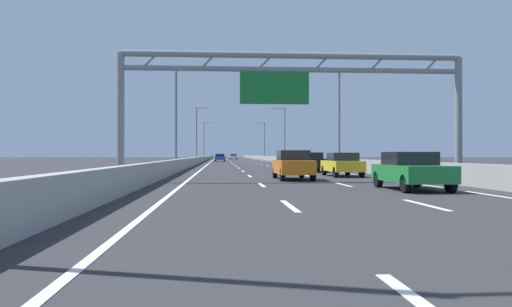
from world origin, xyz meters
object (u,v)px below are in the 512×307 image
at_px(streetlamp_right_distant, 264,138).
at_px(orange_car, 293,165).
at_px(streetlamp_left_mid, 179,111).
at_px(yellow_car, 342,164).
at_px(streetlamp_left_far, 198,131).
at_px(black_car, 312,162).
at_px(streetlamp_right_far, 283,131).
at_px(blue_car, 220,157).
at_px(green_car, 411,170).
at_px(streetlamp_left_distant, 205,138).
at_px(white_car, 234,156).
at_px(streetlamp_right_mid, 337,112).
at_px(sign_gantry, 291,82).

bearing_deg(streetlamp_right_distant, orange_car, -94.03).
relative_size(streetlamp_left_mid, streetlamp_right_distant, 1.00).
bearing_deg(orange_car, yellow_car, 45.77).
height_order(streetlamp_left_far, black_car, streetlamp_left_far).
relative_size(streetlamp_right_far, blue_car, 2.20).
distance_m(streetlamp_left_mid, streetlamp_right_far, 43.46).
distance_m(streetlamp_right_distant, green_car, 110.65).
distance_m(streetlamp_right_far, black_car, 50.32).
xyz_separation_m(streetlamp_left_distant, orange_car, (7.71, -102.51, -4.61)).
bearing_deg(blue_car, white_car, 85.16).
bearing_deg(streetlamp_left_mid, orange_car, -69.76).
height_order(streetlamp_right_mid, blue_car, streetlamp_right_mid).
xyz_separation_m(streetlamp_left_mid, black_car, (10.88, -9.13, -4.64)).
distance_m(white_car, green_car, 119.25).
relative_size(streetlamp_right_far, streetlamp_right_distant, 1.00).
relative_size(streetlamp_right_distant, green_car, 2.28).
relative_size(green_car, orange_car, 0.91).
xyz_separation_m(streetlamp_left_distant, green_car, (11.07, -110.48, -4.66)).
distance_m(streetlamp_left_mid, green_car, 31.26).
bearing_deg(streetlamp_left_mid, streetlamp_left_distant, 90.00).
distance_m(white_car, orange_car, 111.23).
height_order(streetlamp_right_distant, orange_car, streetlamp_right_distant).
height_order(streetlamp_left_mid, orange_car, streetlamp_left_mid).
bearing_deg(streetlamp_right_far, streetlamp_left_far, 180.00).
distance_m(white_car, black_car, 99.53).
relative_size(streetlamp_right_mid, green_car, 2.28).
distance_m(streetlamp_left_mid, orange_car, 22.74).
xyz_separation_m(streetlamp_right_far, streetlamp_right_distant, (0.00, 40.81, 0.00)).
xyz_separation_m(streetlamp_left_distant, white_car, (7.47, 8.72, -4.65)).
relative_size(blue_car, orange_car, 0.94).
height_order(blue_car, black_car, black_car).
distance_m(streetlamp_left_distant, black_car, 91.52).
xyz_separation_m(streetlamp_right_far, blue_car, (-11.13, 6.22, -4.66)).
xyz_separation_m(streetlamp_left_far, yellow_car, (11.24, -58.07, -4.65)).
relative_size(streetlamp_left_distant, white_car, 2.17).
bearing_deg(streetlamp_right_mid, streetlamp_left_far, 110.10).
xyz_separation_m(sign_gantry, yellow_car, (3.90, 5.59, -4.13)).
xyz_separation_m(streetlamp_left_mid, green_car, (11.07, -28.86, -4.66)).
height_order(sign_gantry, streetlamp_right_distant, streetlamp_right_distant).
height_order(streetlamp_left_mid, yellow_car, streetlamp_left_mid).
bearing_deg(blue_car, streetlamp_right_mid, -76.68).
height_order(streetlamp_right_far, yellow_car, streetlamp_right_far).
distance_m(streetlamp_left_mid, black_car, 14.94).
height_order(sign_gantry, streetlamp_left_distant, streetlamp_left_distant).
distance_m(streetlamp_right_mid, streetlamp_right_far, 40.81).
relative_size(streetlamp_right_distant, white_car, 2.17).
height_order(blue_car, green_car, same).
relative_size(streetlamp_left_mid, black_car, 2.22).
xyz_separation_m(streetlamp_left_far, streetlamp_right_distant, (14.93, 40.81, 0.00)).
xyz_separation_m(streetlamp_left_far, streetlamp_left_distant, (0.00, 40.81, 0.00)).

